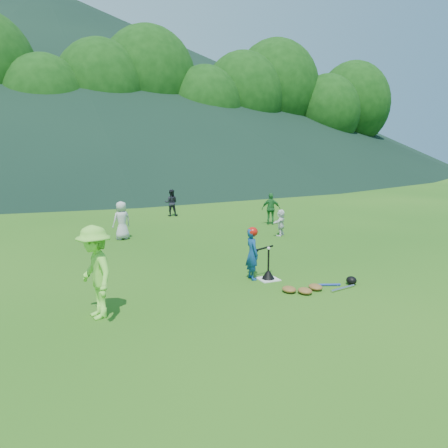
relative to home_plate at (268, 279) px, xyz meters
name	(u,v)px	position (x,y,z in m)	size (l,w,h in m)	color
ground	(268,279)	(0.00, 0.00, -0.01)	(120.00, 120.00, 0.00)	#205613
home_plate	(268,279)	(0.00, 0.00, 0.00)	(0.45, 0.45, 0.02)	silver
baseball	(269,248)	(0.00, 0.00, 0.73)	(0.08, 0.08, 0.08)	white
batter_child	(252,254)	(-0.32, 0.19, 0.59)	(0.44, 0.29, 1.20)	navy
adult_coach	(95,272)	(-3.94, -0.71, 0.83)	(1.08, 0.62, 1.67)	#80E443
fielder_a	(122,220)	(-2.19, 5.87, 0.62)	(0.62, 0.40, 1.26)	#B9B9B9
fielder_b	(171,203)	(0.79, 9.98, 0.58)	(0.57, 0.45, 1.18)	black
fielder_c	(271,209)	(3.73, 6.31, 0.61)	(0.73, 0.30, 1.25)	#22722E
fielder_d	(281,223)	(2.92, 4.26, 0.45)	(0.85, 0.27, 0.91)	white
batting_tee	(268,274)	(0.00, 0.00, 0.12)	(0.30, 0.30, 0.68)	black
batter_gear	(253,233)	(-0.30, 0.19, 1.07)	(0.72, 0.26, 0.56)	#B3140B
equipment_pile	(316,287)	(0.56, -1.07, 0.06)	(1.80, 0.59, 0.19)	olive
outfield_fence	(95,176)	(0.00, 28.00, 0.69)	(70.07, 0.08, 1.33)	gray
tree_line	(84,88)	(0.20, 33.83, 8.20)	(70.04, 11.40, 14.82)	#382314
distant_hills	(4,79)	(-7.63, 81.81, 14.97)	(155.00, 140.00, 32.00)	black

